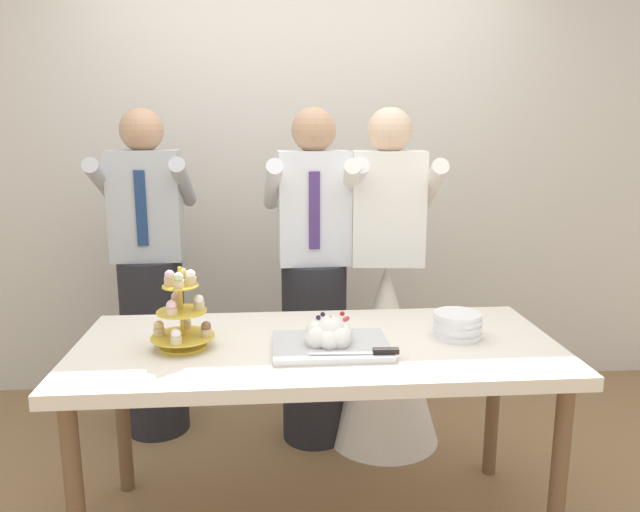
% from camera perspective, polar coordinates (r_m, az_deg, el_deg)
% --- Properties ---
extents(rear_wall, '(5.20, 0.10, 2.90)m').
position_cam_1_polar(rear_wall, '(3.63, -2.00, 10.16)').
color(rear_wall, beige).
rests_on(rear_wall, ground_plane).
extents(dessert_table, '(1.80, 0.80, 0.78)m').
position_cam_1_polar(dessert_table, '(2.32, -0.25, -9.86)').
color(dessert_table, silver).
rests_on(dessert_table, ground_plane).
extents(cupcake_stand, '(0.23, 0.23, 0.31)m').
position_cam_1_polar(cupcake_stand, '(2.25, -12.88, -5.55)').
color(cupcake_stand, gold).
rests_on(cupcake_stand, dessert_table).
extents(main_cake_tray, '(0.44, 0.31, 0.13)m').
position_cam_1_polar(main_cake_tray, '(2.22, 0.95, -7.73)').
color(main_cake_tray, silver).
rests_on(main_cake_tray, dessert_table).
extents(plate_stack, '(0.19, 0.19, 0.10)m').
position_cam_1_polar(plate_stack, '(2.39, 12.81, -6.36)').
color(plate_stack, white).
rests_on(plate_stack, dessert_table).
extents(person_groom, '(0.48, 0.51, 1.66)m').
position_cam_1_polar(person_groom, '(2.99, -0.56, -3.89)').
color(person_groom, '#232328').
rests_on(person_groom, ground_plane).
extents(person_bride, '(0.56, 0.56, 1.66)m').
position_cam_1_polar(person_bride, '(3.04, 6.17, -6.92)').
color(person_bride, white).
rests_on(person_bride, ground_plane).
extents(person_guest, '(0.47, 0.50, 1.66)m').
position_cam_1_polar(person_guest, '(3.19, -15.61, -3.34)').
color(person_guest, '#232328').
rests_on(person_guest, ground_plane).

